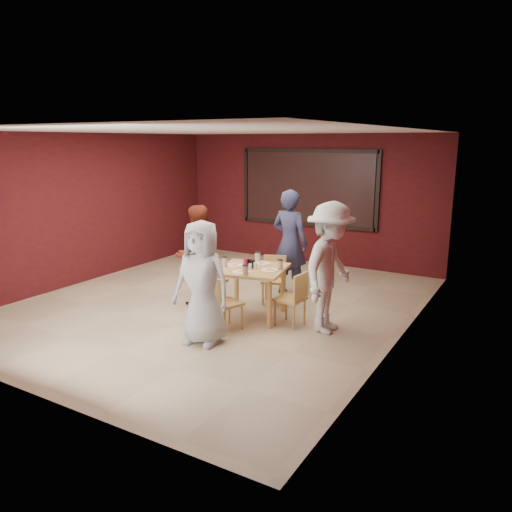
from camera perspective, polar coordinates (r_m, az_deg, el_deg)
The scene contains 11 objects.
floor at distance 8.36m, azimuth -4.37°, elevation -5.49°, with size 7.00×7.00×0.00m, color tan.
window_blinds at distance 10.98m, azimuth 5.86°, elevation 7.75°, with size 3.00×0.02×1.50m, color black.
dining_table at distance 7.56m, azimuth -0.48°, elevation -2.07°, with size 1.17×1.17×0.93m.
chair_front at distance 7.10m, azimuth -3.80°, elevation -5.09°, with size 0.49×0.49×0.79m.
chair_back at distance 8.34m, azimuth 2.07°, elevation -2.33°, with size 0.48×0.48×0.78m.
chair_left at distance 8.03m, azimuth -5.90°, elevation -2.31°, with size 0.51×0.51×0.94m.
chair_right at distance 7.27m, azimuth 4.38°, elevation -4.59°, with size 0.42×0.42×0.80m.
diner_front at distance 6.59m, azimuth -6.18°, elevation -3.06°, with size 0.81×0.53×1.66m, color #ABABAB.
diner_back at distance 8.67m, azimuth 3.88°, elevation 1.53°, with size 0.67×0.44×1.85m, color #2E3051.
diner_left at distance 8.25m, azimuth -6.79°, elevation 0.13°, with size 0.80×0.62×1.64m, color maroon.
diner_right at distance 7.00m, azimuth 8.44°, elevation -1.37°, with size 1.20×0.69×1.85m, color silver.
Camera 1 is at (4.54, -6.50, 2.65)m, focal length 35.00 mm.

